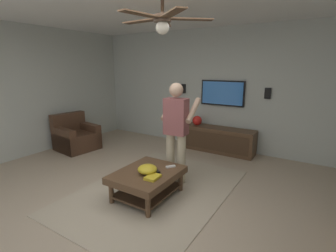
{
  "coord_description": "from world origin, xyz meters",
  "views": [
    {
      "loc": [
        -2.45,
        -2.02,
        1.89
      ],
      "look_at": [
        0.88,
        0.08,
        0.95
      ],
      "focal_mm": 26.77,
      "sensor_mm": 36.0,
      "label": 1
    }
  ],
  "objects_px": {
    "person_standing": "(176,127)",
    "coffee_table": "(147,178)",
    "tv": "(222,93)",
    "ceiling_fan": "(162,21)",
    "book": "(153,177)",
    "armchair": "(76,137)",
    "remote_white": "(171,167)",
    "vase_round": "(197,120)",
    "media_console": "(216,139)",
    "remote_black": "(157,171)",
    "wall_speaker_right": "(183,89)",
    "wall_speaker_left": "(268,93)",
    "bowl": "(148,169)"
  },
  "relations": [
    {
      "from": "armchair",
      "to": "wall_speaker_right",
      "type": "xyz_separation_m",
      "value": [
        1.85,
        -1.8,
        1.07
      ]
    },
    {
      "from": "armchair",
      "to": "vase_round",
      "type": "xyz_separation_m",
      "value": [
        1.58,
        -2.33,
        0.38
      ]
    },
    {
      "from": "armchair",
      "to": "book",
      "type": "distance_m",
      "value": 3.11
    },
    {
      "from": "coffee_table",
      "to": "media_console",
      "type": "relative_size",
      "value": 0.59
    },
    {
      "from": "person_standing",
      "to": "wall_speaker_left",
      "type": "distance_m",
      "value": 2.3
    },
    {
      "from": "tv",
      "to": "ceiling_fan",
      "type": "relative_size",
      "value": 0.86
    },
    {
      "from": "tv",
      "to": "wall_speaker_right",
      "type": "relative_size",
      "value": 4.55
    },
    {
      "from": "book",
      "to": "coffee_table",
      "type": "bearing_deg",
      "value": -129.24
    },
    {
      "from": "remote_white",
      "to": "vase_round",
      "type": "distance_m",
      "value": 2.24
    },
    {
      "from": "book",
      "to": "ceiling_fan",
      "type": "xyz_separation_m",
      "value": [
        0.03,
        -0.15,
        1.98
      ]
    },
    {
      "from": "book",
      "to": "vase_round",
      "type": "xyz_separation_m",
      "value": [
        2.6,
        0.6,
        0.24
      ]
    },
    {
      "from": "person_standing",
      "to": "coffee_table",
      "type": "bearing_deg",
      "value": 168.6
    },
    {
      "from": "coffee_table",
      "to": "wall_speaker_right",
      "type": "bearing_deg",
      "value": 18.78
    },
    {
      "from": "bowl",
      "to": "remote_white",
      "type": "bearing_deg",
      "value": -24.34
    },
    {
      "from": "remote_white",
      "to": "remote_black",
      "type": "bearing_deg",
      "value": -165.76
    },
    {
      "from": "tv",
      "to": "remote_black",
      "type": "bearing_deg",
      "value": 0.68
    },
    {
      "from": "armchair",
      "to": "person_standing",
      "type": "relative_size",
      "value": 0.55
    },
    {
      "from": "tv",
      "to": "remote_white",
      "type": "relative_size",
      "value": 6.67
    },
    {
      "from": "media_console",
      "to": "vase_round",
      "type": "xyz_separation_m",
      "value": [
        -0.02,
        0.48,
        0.39
      ]
    },
    {
      "from": "bowl",
      "to": "wall_speaker_right",
      "type": "distance_m",
      "value": 3.08
    },
    {
      "from": "armchair",
      "to": "wall_speaker_left",
      "type": "xyz_separation_m",
      "value": [
        1.85,
        -3.78,
        1.07
      ]
    },
    {
      "from": "person_standing",
      "to": "wall_speaker_right",
      "type": "xyz_separation_m",
      "value": [
        2.05,
        1.01,
        0.42
      ]
    },
    {
      "from": "media_console",
      "to": "ceiling_fan",
      "type": "height_order",
      "value": "ceiling_fan"
    },
    {
      "from": "remote_white",
      "to": "book",
      "type": "bearing_deg",
      "value": -144.9
    },
    {
      "from": "remote_black",
      "to": "wall_speaker_right",
      "type": "xyz_separation_m",
      "value": [
        2.66,
        1.04,
        0.94
      ]
    },
    {
      "from": "tv",
      "to": "wall_speaker_left",
      "type": "relative_size",
      "value": 4.55
    },
    {
      "from": "vase_round",
      "to": "ceiling_fan",
      "type": "distance_m",
      "value": 3.19
    },
    {
      "from": "remote_black",
      "to": "book",
      "type": "relative_size",
      "value": 0.68
    },
    {
      "from": "armchair",
      "to": "remote_white",
      "type": "relative_size",
      "value": 5.97
    },
    {
      "from": "book",
      "to": "vase_round",
      "type": "bearing_deg",
      "value": -170.77
    },
    {
      "from": "remote_black",
      "to": "person_standing",
      "type": "bearing_deg",
      "value": 123.35
    },
    {
      "from": "tv",
      "to": "wall_speaker_left",
      "type": "distance_m",
      "value": 0.96
    },
    {
      "from": "media_console",
      "to": "book",
      "type": "distance_m",
      "value": 2.63
    },
    {
      "from": "armchair",
      "to": "remote_black",
      "type": "height_order",
      "value": "armchair"
    },
    {
      "from": "person_standing",
      "to": "wall_speaker_left",
      "type": "relative_size",
      "value": 7.45
    },
    {
      "from": "remote_white",
      "to": "remote_black",
      "type": "xyz_separation_m",
      "value": [
        -0.23,
        0.09,
        0.0
      ]
    },
    {
      "from": "tv",
      "to": "person_standing",
      "type": "xyz_separation_m",
      "value": [
        -2.04,
        -0.0,
        -0.37
      ]
    },
    {
      "from": "wall_speaker_right",
      "to": "ceiling_fan",
      "type": "xyz_separation_m",
      "value": [
        -2.85,
        -1.28,
        1.05
      ]
    },
    {
      "from": "book",
      "to": "wall_speaker_right",
      "type": "bearing_deg",
      "value": -162.28
    },
    {
      "from": "remote_white",
      "to": "wall_speaker_left",
      "type": "distance_m",
      "value": 2.73
    },
    {
      "from": "armchair",
      "to": "book",
      "type": "bearing_deg",
      "value": -12.8
    },
    {
      "from": "person_standing",
      "to": "vase_round",
      "type": "height_order",
      "value": "person_standing"
    },
    {
      "from": "armchair",
      "to": "person_standing",
      "type": "height_order",
      "value": "person_standing"
    },
    {
      "from": "person_standing",
      "to": "wall_speaker_right",
      "type": "relative_size",
      "value": 7.45
    },
    {
      "from": "remote_black",
      "to": "ceiling_fan",
      "type": "relative_size",
      "value": 0.13
    },
    {
      "from": "wall_speaker_left",
      "to": "person_standing",
      "type": "bearing_deg",
      "value": 154.9
    },
    {
      "from": "book",
      "to": "person_standing",
      "type": "bearing_deg",
      "value": -175.76
    },
    {
      "from": "ceiling_fan",
      "to": "coffee_table",
      "type": "bearing_deg",
      "value": 72.69
    },
    {
      "from": "wall_speaker_left",
      "to": "ceiling_fan",
      "type": "bearing_deg",
      "value": 166.21
    },
    {
      "from": "wall_speaker_left",
      "to": "wall_speaker_right",
      "type": "height_order",
      "value": "wall_speaker_right"
    }
  ]
}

